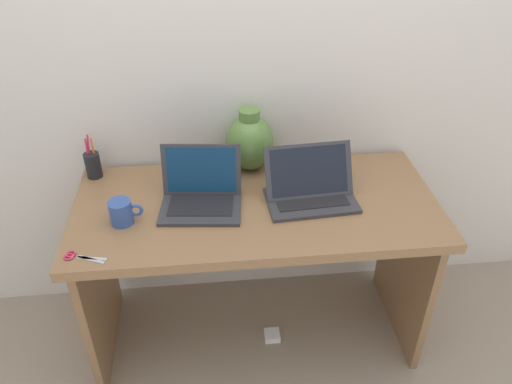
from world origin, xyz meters
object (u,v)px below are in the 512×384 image
(green_vase, at_px, (250,142))
(scissors, at_px, (78,257))
(laptop_right, at_px, (310,187))
(coffee_mug, at_px, (122,212))
(power_brick, at_px, (272,335))
(pen_cup, at_px, (93,165))
(laptop_left, at_px, (201,190))

(green_vase, relative_size, scissors, 1.84)
(laptop_right, xyz_separation_m, coffee_mug, (-0.70, -0.08, -0.01))
(scissors, relative_size, power_brick, 2.09)
(scissors, xyz_separation_m, power_brick, (0.70, 0.21, -0.73))
(pen_cup, distance_m, scissors, 0.51)
(laptop_right, bearing_deg, green_vase, 129.40)
(coffee_mug, height_order, pen_cup, pen_cup)
(laptop_left, xyz_separation_m, pen_cup, (-0.44, 0.23, -0.00))
(laptop_left, distance_m, power_brick, 0.84)
(scissors, bearing_deg, laptop_right, 17.24)
(laptop_left, relative_size, green_vase, 1.20)
(scissors, height_order, power_brick, scissors)
(pen_cup, bearing_deg, power_brick, -22.73)
(laptop_left, distance_m, coffee_mug, 0.30)
(laptop_right, xyz_separation_m, scissors, (-0.83, -0.26, -0.05))
(coffee_mug, distance_m, scissors, 0.22)
(coffee_mug, distance_m, pen_cup, 0.36)
(laptop_left, height_order, scissors, laptop_left)
(laptop_left, xyz_separation_m, power_brick, (0.28, -0.07, -0.79))
(laptop_left, distance_m, green_vase, 0.32)
(laptop_right, distance_m, scissors, 0.88)
(green_vase, height_order, coffee_mug, green_vase)
(laptop_left, distance_m, scissors, 0.50)
(laptop_left, distance_m, pen_cup, 0.50)
(laptop_right, height_order, coffee_mug, laptop_right)
(scissors, distance_m, power_brick, 1.03)
(green_vase, distance_m, pen_cup, 0.65)
(laptop_right, relative_size, green_vase, 1.32)
(coffee_mug, relative_size, scissors, 0.83)
(laptop_right, distance_m, coffee_mug, 0.71)
(pen_cup, distance_m, power_brick, 1.10)
(power_brick, bearing_deg, laptop_left, 166.46)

